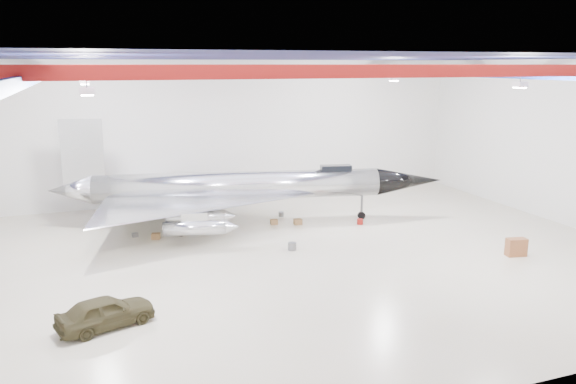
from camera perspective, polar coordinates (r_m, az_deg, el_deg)
name	(u,v)px	position (r m, az deg, el deg)	size (l,w,h in m)	color
floor	(286,257)	(31.96, -0.17, -6.64)	(40.00, 40.00, 0.00)	beige
wall_back	(222,131)	(44.83, -6.70, 6.16)	(40.00, 40.00, 0.00)	silver
wall_right	(570,144)	(41.72, 26.73, 4.38)	(30.00, 30.00, 0.00)	silver
ceiling	(286,58)	(30.13, -0.18, 13.49)	(40.00, 40.00, 0.00)	#0A0F38
ceiling_structure	(286,71)	(30.13, -0.18, 12.21)	(39.50, 29.50, 1.08)	maroon
jet_aircraft	(238,190)	(38.05, -5.08, 0.24)	(26.45, 18.13, 7.28)	silver
jeep	(106,312)	(24.87, -18.04, -11.50)	(1.60, 3.97, 1.35)	#38321C
desk	(516,247)	(34.56, 22.17, -5.21)	(1.12, 0.56, 1.03)	brown
crate_ply	(156,236)	(36.08, -13.27, -4.39)	(0.53, 0.42, 0.37)	olive
toolbox_red	(222,216)	(40.11, -6.74, -2.43)	(0.42, 0.34, 0.30)	maroon
engine_drum	(292,246)	(33.08, 0.42, -5.54)	(0.50, 0.50, 0.45)	#59595B
parts_bin	(298,222)	(38.27, 1.01, -3.03)	(0.54, 0.43, 0.38)	olive
crate_small	(135,235)	(36.82, -15.27, -4.24)	(0.37, 0.29, 0.26)	#59595B
tool_chest	(360,222)	(38.61, 7.32, -3.00)	(0.41, 0.41, 0.37)	maroon
oil_barrel	(274,222)	(38.31, -1.43, -3.05)	(0.49, 0.39, 0.34)	olive
spares_box	(281,214)	(40.26, -0.71, -2.26)	(0.37, 0.37, 0.33)	#59595B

